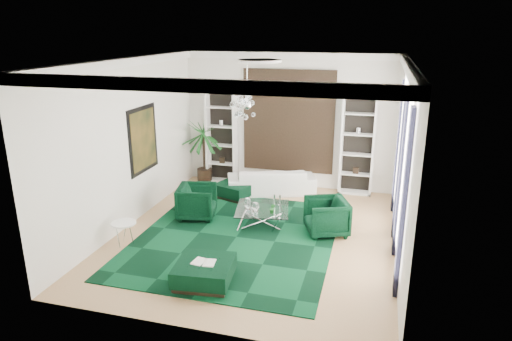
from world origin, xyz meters
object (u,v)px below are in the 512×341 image
(sofa, at_px, (271,181))
(armchair_left, at_px, (197,202))
(side_table, at_px, (125,234))
(armchair_right, at_px, (326,217))
(ottoman_front, at_px, (204,273))
(coffee_table, at_px, (262,216))
(ottoman_side, at_px, (236,190))
(palm, at_px, (204,143))

(sofa, height_order, armchair_left, armchair_left)
(sofa, bearing_deg, armchair_left, 38.31)
(side_table, bearing_deg, sofa, 60.41)
(armchair_right, xyz_separation_m, ottoman_front, (-1.86, -2.66, -0.21))
(coffee_table, bearing_deg, side_table, -145.13)
(armchair_right, bearing_deg, ottoman_side, -144.00)
(armchair_right, distance_m, coffee_table, 1.51)
(sofa, bearing_deg, armchair_right, 108.26)
(side_table, bearing_deg, palm, 88.82)
(sofa, height_order, ottoman_side, sofa)
(armchair_right, distance_m, ottoman_side, 3.14)
(armchair_right, height_order, coffee_table, armchair_right)
(armchair_left, distance_m, ottoman_side, 1.66)
(armchair_left, height_order, palm, palm)
(armchair_right, xyz_separation_m, ottoman_side, (-2.66, 1.67, -0.21))
(palm, bearing_deg, ottoman_side, -38.06)
(ottoman_front, distance_m, side_table, 2.39)
(coffee_table, distance_m, side_table, 3.11)
(sofa, xyz_separation_m, armchair_left, (-1.33, -2.17, 0.06))
(coffee_table, distance_m, ottoman_front, 2.77)
(coffee_table, relative_size, ottoman_front, 1.20)
(armchair_right, height_order, ottoman_side, armchair_right)
(sofa, height_order, coffee_table, sofa)
(armchair_left, relative_size, palm, 0.37)
(ottoman_front, bearing_deg, sofa, 89.31)
(armchair_left, bearing_deg, ottoman_side, -28.47)
(armchair_left, relative_size, side_table, 1.72)
(coffee_table, bearing_deg, ottoman_side, 126.34)
(armchair_left, relative_size, ottoman_side, 0.99)
(ottoman_side, distance_m, palm, 1.93)
(armchair_left, xyz_separation_m, ottoman_side, (0.47, 1.58, -0.21))
(ottoman_front, bearing_deg, armchair_right, 55.00)
(palm, bearing_deg, armchair_right, -34.15)
(sofa, xyz_separation_m, ottoman_side, (-0.85, -0.59, -0.15))
(coffee_table, height_order, ottoman_side, coffee_table)
(palm, bearing_deg, sofa, -11.13)
(sofa, xyz_separation_m, coffee_table, (0.31, -2.18, -0.14))
(ottoman_side, height_order, ottoman_front, same)
(ottoman_front, xyz_separation_m, palm, (-2.10, 5.34, 1.00))
(armchair_right, relative_size, coffee_table, 0.75)
(ottoman_front, bearing_deg, armchair_left, 114.74)
(sofa, bearing_deg, palm, -31.43)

